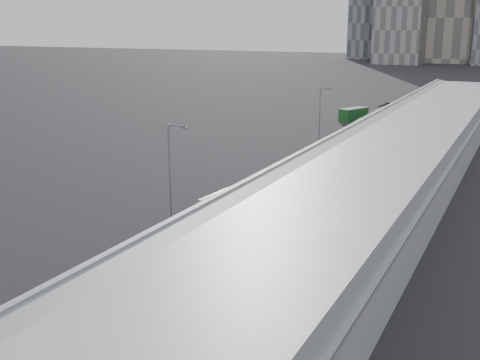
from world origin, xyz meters
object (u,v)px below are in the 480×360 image
Objects in this scene: bus_5 at (331,156)px; bus_6 at (359,137)px; bus_2 at (158,264)px; bus_3 at (251,205)px; street_lamp_near at (171,169)px; bus_7 at (378,124)px; street_lamp_far at (321,111)px; shipping_container at (354,114)px; suv at (387,106)px; bus_4 at (301,176)px; bus_1 at (3,360)px.

bus_5 is 0.96× the size of bus_6.
bus_3 reaches higher than bus_2.
street_lamp_near reaches higher than bus_5.
bus_3 is at bearing -90.98° from bus_7.
street_lamp_far is 1.36× the size of shipping_container.
bus_3 is 25.19m from bus_5.
street_lamp_far is 1.64× the size of suv.
suv is at bearing 89.31° from bus_4.
bus_3 is at bearing -61.07° from shipping_container.
bus_7 is at bearing -65.91° from suv.
street_lamp_far is at bearing -76.61° from suv.
street_lamp_far reaches higher than bus_3.
bus_7 is (-0.39, 13.74, -0.02)m from bus_6.
bus_3 reaches higher than shipping_container.
street_lamp_far is at bearing 94.42° from bus_2.
bus_5 is (0.04, 25.19, -0.08)m from bus_3.
street_lamp_near reaches higher than bus_6.
bus_2 is at bearing -83.12° from street_lamp_far.
suv is (-5.88, 59.90, -0.85)m from bus_5.
bus_1 is at bearing -91.28° from bus_7.
bus_6 reaches higher than shipping_container.
bus_2 is at bearing -62.20° from street_lamp_near.
bus_5 is 15.20m from bus_6.
bus_2 is 1.32× the size of street_lamp_near.
street_lamp_far is (-6.71, 71.56, 3.59)m from bus_1.
suv is (0.92, 44.08, -4.37)m from street_lamp_far.
bus_6 reaches higher than bus_2.
suv is at bearing 95.32° from bus_5.
bus_4 reaches higher than suv.
suv is at bearing 90.92° from bus_2.
bus_4 is 1.98× the size of shipping_container.
street_lamp_near is at bearing 104.79° from bus_1.
bus_6 is (-0.22, 70.94, 0.13)m from bus_1.
bus_7 is at bearing 88.19° from bus_2.
bus_3 is 54.13m from bus_7.
bus_1 is 0.90× the size of bus_3.
bus_1 is 1.28× the size of street_lamp_near.
bus_4 is at bearing -75.72° from street_lamp_far.
bus_4 is 54.14m from shipping_container.
bus_6 is at bearing 92.05° from bus_1.
bus_3 reaches higher than suv.
bus_3 is 1.41× the size of street_lamp_near.
bus_3 is 41.70m from street_lamp_far.
bus_2 is 57.77m from street_lamp_far.
bus_4 is 2.39× the size of suv.
street_lamp_far is at bearing 97.23° from bus_1.
street_lamp_near is (-6.02, -4.57, 3.91)m from bus_3.
bus_6 is (-0.63, 27.36, 0.09)m from bus_4.
bus_5 reaches higher than shipping_container.
bus_2 is 0.95× the size of bus_6.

